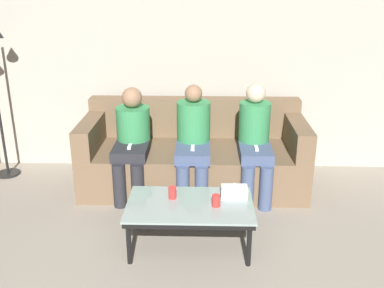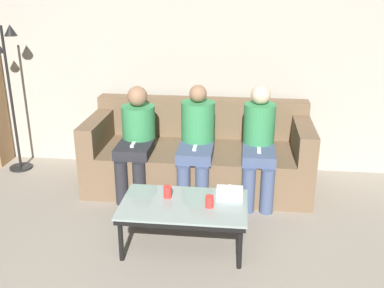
{
  "view_description": "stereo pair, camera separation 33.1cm",
  "coord_description": "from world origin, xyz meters",
  "px_view_note": "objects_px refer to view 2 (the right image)",
  "views": [
    {
      "loc": [
        0.11,
        -1.3,
        2.14
      ],
      "look_at": [
        0.0,
        2.56,
        0.7
      ],
      "focal_mm": 42.0,
      "sensor_mm": 36.0,
      "label": 1
    },
    {
      "loc": [
        0.44,
        -1.27,
        2.14
      ],
      "look_at": [
        0.0,
        2.56,
        0.7
      ],
      "focal_mm": 42.0,
      "sensor_mm": 36.0,
      "label": 2
    }
  ],
  "objects_px": {
    "coffee_table": "(184,208)",
    "tissue_box": "(230,193)",
    "couch": "(199,156)",
    "cup_near_left": "(168,192)",
    "seated_person_left_end": "(137,136)",
    "seated_person_mid_right": "(259,140)",
    "seated_person_mid_left": "(197,138)",
    "cup_near_right": "(209,202)",
    "standing_lamp": "(11,84)"
  },
  "relations": [
    {
      "from": "couch",
      "to": "cup_near_right",
      "type": "xyz_separation_m",
      "value": [
        0.21,
        -1.27,
        0.12
      ]
    },
    {
      "from": "coffee_table",
      "to": "seated_person_mid_left",
      "type": "bearing_deg",
      "value": 89.94
    },
    {
      "from": "couch",
      "to": "cup_near_left",
      "type": "relative_size",
      "value": 22.66
    },
    {
      "from": "tissue_box",
      "to": "seated_person_mid_left",
      "type": "relative_size",
      "value": 0.19
    },
    {
      "from": "tissue_box",
      "to": "coffee_table",
      "type": "bearing_deg",
      "value": -161.16
    },
    {
      "from": "tissue_box",
      "to": "standing_lamp",
      "type": "bearing_deg",
      "value": 152.79
    },
    {
      "from": "coffee_table",
      "to": "tissue_box",
      "type": "relative_size",
      "value": 4.73
    },
    {
      "from": "cup_near_left",
      "to": "seated_person_mid_left",
      "type": "distance_m",
      "value": 0.94
    },
    {
      "from": "seated_person_mid_left",
      "to": "seated_person_mid_right",
      "type": "bearing_deg",
      "value": -0.28
    },
    {
      "from": "coffee_table",
      "to": "seated_person_mid_right",
      "type": "height_order",
      "value": "seated_person_mid_right"
    },
    {
      "from": "couch",
      "to": "cup_near_left",
      "type": "distance_m",
      "value": 1.15
    },
    {
      "from": "cup_near_right",
      "to": "seated_person_mid_left",
      "type": "bearing_deg",
      "value": 101.57
    },
    {
      "from": "cup_near_left",
      "to": "seated_person_left_end",
      "type": "height_order",
      "value": "seated_person_left_end"
    },
    {
      "from": "cup_near_left",
      "to": "tissue_box",
      "type": "height_order",
      "value": "tissue_box"
    },
    {
      "from": "tissue_box",
      "to": "couch",
      "type": "bearing_deg",
      "value": 108.52
    },
    {
      "from": "cup_near_right",
      "to": "tissue_box",
      "type": "xyz_separation_m",
      "value": [
        0.16,
        0.16,
        0.0
      ]
    },
    {
      "from": "tissue_box",
      "to": "seated_person_left_end",
      "type": "height_order",
      "value": "seated_person_left_end"
    },
    {
      "from": "seated_person_mid_right",
      "to": "seated_person_mid_left",
      "type": "bearing_deg",
      "value": 179.72
    },
    {
      "from": "couch",
      "to": "coffee_table",
      "type": "xyz_separation_m",
      "value": [
        -0.0,
        -1.23,
        0.04
      ]
    },
    {
      "from": "coffee_table",
      "to": "seated_person_mid_right",
      "type": "distance_m",
      "value": 1.21
    },
    {
      "from": "cup_near_right",
      "to": "tissue_box",
      "type": "bearing_deg",
      "value": 46.38
    },
    {
      "from": "standing_lamp",
      "to": "seated_person_mid_left",
      "type": "height_order",
      "value": "standing_lamp"
    },
    {
      "from": "cup_near_right",
      "to": "standing_lamp",
      "type": "relative_size",
      "value": 0.06
    },
    {
      "from": "coffee_table",
      "to": "cup_near_right",
      "type": "height_order",
      "value": "cup_near_right"
    },
    {
      "from": "standing_lamp",
      "to": "seated_person_left_end",
      "type": "bearing_deg",
      "value": -14.93
    },
    {
      "from": "couch",
      "to": "standing_lamp",
      "type": "height_order",
      "value": "standing_lamp"
    },
    {
      "from": "cup_near_left",
      "to": "seated_person_left_end",
      "type": "distance_m",
      "value": 1.04
    },
    {
      "from": "standing_lamp",
      "to": "seated_person_left_end",
      "type": "height_order",
      "value": "standing_lamp"
    },
    {
      "from": "coffee_table",
      "to": "cup_near_right",
      "type": "distance_m",
      "value": 0.24
    },
    {
      "from": "cup_near_left",
      "to": "cup_near_right",
      "type": "relative_size",
      "value": 1.03
    },
    {
      "from": "couch",
      "to": "seated_person_left_end",
      "type": "height_order",
      "value": "seated_person_left_end"
    },
    {
      "from": "coffee_table",
      "to": "tissue_box",
      "type": "xyz_separation_m",
      "value": [
        0.37,
        0.13,
        0.09
      ]
    },
    {
      "from": "couch",
      "to": "cup_near_left",
      "type": "bearing_deg",
      "value": -97.53
    },
    {
      "from": "cup_near_left",
      "to": "seated_person_left_end",
      "type": "bearing_deg",
      "value": 117.31
    },
    {
      "from": "coffee_table",
      "to": "standing_lamp",
      "type": "distance_m",
      "value": 2.64
    },
    {
      "from": "cup_near_right",
      "to": "seated_person_mid_right",
      "type": "height_order",
      "value": "seated_person_mid_right"
    },
    {
      "from": "cup_near_left",
      "to": "seated_person_mid_left",
      "type": "relative_size",
      "value": 0.09
    },
    {
      "from": "couch",
      "to": "seated_person_mid_right",
      "type": "relative_size",
      "value": 2.03
    },
    {
      "from": "seated_person_left_end",
      "to": "standing_lamp",
      "type": "bearing_deg",
      "value": 165.07
    },
    {
      "from": "couch",
      "to": "cup_near_left",
      "type": "xyz_separation_m",
      "value": [
        -0.15,
        -1.14,
        0.13
      ]
    },
    {
      "from": "cup_near_right",
      "to": "standing_lamp",
      "type": "height_order",
      "value": "standing_lamp"
    },
    {
      "from": "couch",
      "to": "tissue_box",
      "type": "xyz_separation_m",
      "value": [
        0.37,
        -1.1,
        0.13
      ]
    },
    {
      "from": "tissue_box",
      "to": "standing_lamp",
      "type": "height_order",
      "value": "standing_lamp"
    },
    {
      "from": "standing_lamp",
      "to": "seated_person_mid_right",
      "type": "xyz_separation_m",
      "value": [
        2.76,
        -0.41,
        -0.41
      ]
    },
    {
      "from": "seated_person_left_end",
      "to": "cup_near_right",
      "type": "bearing_deg",
      "value": -51.36
    },
    {
      "from": "coffee_table",
      "to": "cup_near_left",
      "type": "xyz_separation_m",
      "value": [
        -0.15,
        0.09,
        0.09
      ]
    },
    {
      "from": "cup_near_right",
      "to": "standing_lamp",
      "type": "distance_m",
      "value": 2.82
    },
    {
      "from": "seated_person_mid_right",
      "to": "cup_near_right",
      "type": "bearing_deg",
      "value": -111.57
    },
    {
      "from": "cup_near_right",
      "to": "tissue_box",
      "type": "height_order",
      "value": "tissue_box"
    },
    {
      "from": "cup_near_right",
      "to": "seated_person_mid_right",
      "type": "xyz_separation_m",
      "value": [
        0.41,
        1.04,
        0.17
      ]
    }
  ]
}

